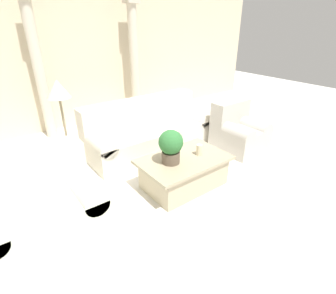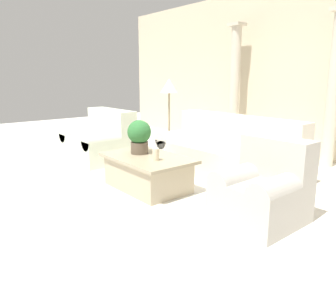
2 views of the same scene
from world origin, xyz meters
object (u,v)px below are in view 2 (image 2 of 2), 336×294
(potted_plant, at_px, (139,135))
(floor_lamp, at_px, (169,92))
(sofa_long, at_px, (228,152))
(coffee_table, at_px, (148,172))
(armchair, at_px, (263,188))
(loveseat, at_px, (100,140))

(potted_plant, distance_m, floor_lamp, 1.70)
(sofa_long, xyz_separation_m, potted_plant, (-0.47, -1.30, 0.35))
(sofa_long, xyz_separation_m, coffee_table, (-0.26, -1.33, -0.12))
(sofa_long, height_order, floor_lamp, floor_lamp)
(armchair, bearing_deg, sofa_long, 143.26)
(sofa_long, xyz_separation_m, armchair, (1.32, -0.99, 0.00))
(sofa_long, relative_size, potted_plant, 4.88)
(loveseat, bearing_deg, potted_plant, -9.01)
(loveseat, distance_m, coffee_table, 1.87)
(potted_plant, relative_size, armchair, 0.54)
(sofa_long, distance_m, potted_plant, 1.43)
(loveseat, bearing_deg, sofa_long, 26.42)
(coffee_table, height_order, potted_plant, potted_plant)
(sofa_long, distance_m, armchair, 1.65)
(sofa_long, distance_m, floor_lamp, 1.66)
(floor_lamp, bearing_deg, potted_plant, -54.28)
(armchair, bearing_deg, potted_plant, -169.98)
(loveseat, xyz_separation_m, potted_plant, (1.63, -0.26, 0.34))
(loveseat, height_order, coffee_table, loveseat)
(floor_lamp, distance_m, armchair, 3.04)
(coffee_table, xyz_separation_m, potted_plant, (-0.22, 0.03, 0.47))
(floor_lamp, bearing_deg, coffee_table, -49.09)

